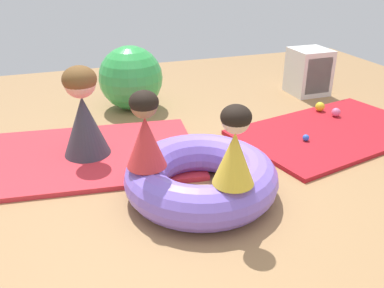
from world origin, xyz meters
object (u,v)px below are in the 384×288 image
(child_in_red, at_px, (145,131))
(play_ball_blue, at_px, (306,138))
(play_ball_pink, at_px, (336,112))
(inflatable_cushion, at_px, (201,177))
(exercise_ball_large, at_px, (131,78))
(play_ball_yellow, at_px, (320,107))
(adult_seated, at_px, (83,113))
(storage_cube, at_px, (310,72))
(child_in_yellow, at_px, (235,147))

(child_in_red, distance_m, play_ball_blue, 1.77)
(play_ball_blue, xyz_separation_m, play_ball_pink, (0.65, 0.43, 0.02))
(inflatable_cushion, bearing_deg, play_ball_pink, 26.60)
(inflatable_cushion, bearing_deg, exercise_ball_large, 92.59)
(play_ball_pink, bearing_deg, inflatable_cushion, -153.40)
(play_ball_pink, xyz_separation_m, play_ball_yellow, (-0.07, 0.20, 0.00))
(inflatable_cushion, relative_size, exercise_ball_large, 1.57)
(adult_seated, bearing_deg, play_ball_pink, -126.94)
(storage_cube, bearing_deg, play_ball_blue, -123.96)
(play_ball_blue, distance_m, play_ball_yellow, 0.86)
(inflatable_cushion, distance_m, storage_cube, 2.79)
(play_ball_yellow, bearing_deg, storage_cube, 66.72)
(inflatable_cushion, height_order, adult_seated, adult_seated)
(play_ball_pink, bearing_deg, play_ball_blue, -146.42)
(play_ball_pink, bearing_deg, adult_seated, -179.32)
(play_ball_pink, height_order, exercise_ball_large, exercise_ball_large)
(play_ball_pink, bearing_deg, child_in_yellow, -143.75)
(child_in_red, bearing_deg, play_ball_blue, -100.28)
(adult_seated, bearing_deg, child_in_yellow, 173.85)
(child_in_yellow, distance_m, adult_seated, 1.53)
(child_in_red, xyz_separation_m, exercise_ball_large, (0.30, 2.00, -0.21))
(play_ball_pink, relative_size, exercise_ball_large, 0.13)
(storage_cube, bearing_deg, play_ball_pink, -104.50)
(child_in_yellow, bearing_deg, exercise_ball_large, -85.99)
(exercise_ball_large, bearing_deg, play_ball_blue, -48.78)
(storage_cube, bearing_deg, adult_seated, -162.33)
(play_ball_blue, xyz_separation_m, exercise_ball_large, (-1.33, 1.51, 0.29))
(play_ball_blue, bearing_deg, adult_seated, 168.33)
(adult_seated, xyz_separation_m, play_ball_yellow, (2.54, 0.23, -0.33))
(adult_seated, bearing_deg, child_in_red, 162.68)
(exercise_ball_large, relative_size, storage_cube, 1.28)
(play_ball_pink, bearing_deg, play_ball_yellow, 108.51)
(child_in_yellow, distance_m, play_ball_blue, 1.55)
(play_ball_blue, xyz_separation_m, play_ball_yellow, (0.59, 0.63, 0.02))
(child_in_yellow, bearing_deg, adult_seated, -58.49)
(child_in_yellow, height_order, exercise_ball_large, child_in_yellow)
(exercise_ball_large, bearing_deg, play_ball_yellow, -24.78)
(inflatable_cushion, height_order, child_in_red, child_in_red)
(child_in_red, xyz_separation_m, play_ball_yellow, (2.21, 1.12, -0.48))
(child_in_red, distance_m, exercise_ball_large, 2.04)
(child_in_red, distance_m, adult_seated, 0.96)
(child_in_red, height_order, storage_cube, child_in_red)
(storage_cube, bearing_deg, child_in_yellow, -132.81)
(play_ball_pink, distance_m, exercise_ball_large, 2.27)
(child_in_red, distance_m, child_in_yellow, 0.62)
(adult_seated, height_order, play_ball_yellow, adult_seated)
(play_ball_pink, height_order, storage_cube, storage_cube)
(inflatable_cushion, relative_size, storage_cube, 2.01)
(play_ball_pink, bearing_deg, storage_cube, 75.50)
(child_in_yellow, distance_m, play_ball_pink, 2.30)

